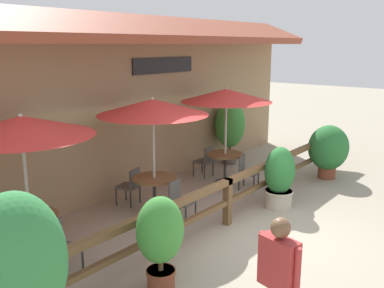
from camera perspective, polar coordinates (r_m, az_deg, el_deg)
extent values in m
plane|color=#9E937F|center=(8.26, 10.87, -12.27)|extent=(60.00, 60.00, 0.00)
cube|color=#997A56|center=(10.25, -9.87, 3.33)|extent=(14.00, 0.40, 3.60)
cube|color=brown|center=(9.70, -8.13, 15.16)|extent=(14.28, 1.48, 0.70)
cube|color=black|center=(10.92, -3.76, 10.43)|extent=(2.15, 0.04, 0.39)
cube|color=brown|center=(8.43, 4.81, -5.01)|extent=(10.40, 0.14, 0.11)
cube|color=brown|center=(8.57, 4.75, -7.68)|extent=(10.40, 0.10, 0.09)
cube|color=brown|center=(8.57, 4.75, -7.68)|extent=(0.14, 0.14, 0.95)
cube|color=brown|center=(12.96, 17.58, -1.03)|extent=(0.14, 0.14, 0.95)
cylinder|color=#B7B2A8|center=(7.46, -21.05, -6.80)|extent=(0.06, 0.06, 2.17)
cone|color=red|center=(7.16, -21.84, 2.25)|extent=(2.29, 2.29, 0.32)
sphere|color=#B2ADA3|center=(7.13, -21.95, 3.52)|extent=(0.07, 0.07, 0.07)
cylinder|color=brown|center=(7.57, -20.85, -9.14)|extent=(0.93, 0.93, 0.05)
cylinder|color=#333333|center=(7.72, -20.61, -11.83)|extent=(0.07, 0.07, 0.73)
cylinder|color=#333333|center=(7.87, -20.40, -14.14)|extent=(0.51, 0.51, 0.03)
cube|color=#514C47|center=(7.11, -16.69, -13.26)|extent=(0.51, 0.51, 0.05)
cube|color=#514C47|center=(7.13, -17.99, -11.27)|extent=(0.40, 0.14, 0.40)
cylinder|color=#2D2D2D|center=(6.97, -16.38, -15.86)|extent=(0.04, 0.04, 0.39)
cylinder|color=#2D2D2D|center=(7.22, -14.38, -14.64)|extent=(0.04, 0.04, 0.39)
cylinder|color=#2D2D2D|center=(7.20, -18.77, -15.04)|extent=(0.04, 0.04, 0.39)
cylinder|color=#2D2D2D|center=(7.45, -16.75, -13.91)|extent=(0.04, 0.04, 0.39)
cube|color=#514C47|center=(8.32, -23.99, -9.88)|extent=(0.48, 0.48, 0.05)
cube|color=#514C47|center=(8.10, -23.33, -8.74)|extent=(0.40, 0.10, 0.40)
cylinder|color=#2D2D2D|center=(8.65, -23.60, -10.56)|extent=(0.04, 0.04, 0.39)
cylinder|color=#2D2D2D|center=(8.37, -22.00, -11.22)|extent=(0.04, 0.04, 0.39)
cylinder|color=#2D2D2D|center=(8.17, -24.12, -12.04)|extent=(0.04, 0.04, 0.39)
cylinder|color=#B7B2A8|center=(8.99, -5.10, -2.60)|extent=(0.06, 0.06, 2.17)
cone|color=red|center=(8.74, -5.26, 4.96)|extent=(2.29, 2.29, 0.32)
sphere|color=#B2ADA3|center=(8.72, -5.29, 6.01)|extent=(0.07, 0.07, 0.07)
cylinder|color=brown|center=(9.08, -5.06, -4.60)|extent=(0.93, 0.93, 0.05)
cylinder|color=#333333|center=(9.21, -5.01, -6.91)|extent=(0.07, 0.07, 0.73)
cylinder|color=#333333|center=(9.33, -4.97, -8.92)|extent=(0.51, 0.51, 0.03)
cube|color=#514C47|center=(8.69, -1.25, -7.72)|extent=(0.47, 0.47, 0.05)
cube|color=#514C47|center=(8.71, -2.32, -6.11)|extent=(0.40, 0.09, 0.40)
cylinder|color=#2D2D2D|center=(8.53, -0.83, -9.74)|extent=(0.04, 0.04, 0.39)
cylinder|color=#2D2D2D|center=(8.83, 0.48, -8.92)|extent=(0.04, 0.04, 0.39)
cylinder|color=#2D2D2D|center=(8.72, -2.98, -9.23)|extent=(0.04, 0.04, 0.39)
cylinder|color=#2D2D2D|center=(9.01, -1.63, -8.45)|extent=(0.04, 0.04, 0.39)
cube|color=#514C47|center=(9.70, -8.55, -5.61)|extent=(0.51, 0.51, 0.05)
cube|color=#514C47|center=(9.53, -7.64, -4.50)|extent=(0.40, 0.13, 0.40)
cylinder|color=#2D2D2D|center=(10.02, -8.82, -6.34)|extent=(0.04, 0.04, 0.39)
cylinder|color=#2D2D2D|center=(9.73, -10.07, -7.00)|extent=(0.04, 0.04, 0.39)
cylinder|color=#2D2D2D|center=(9.82, -6.96, -6.68)|extent=(0.04, 0.04, 0.39)
cylinder|color=#2D2D2D|center=(9.53, -8.18, -7.37)|extent=(0.04, 0.04, 0.39)
cylinder|color=#B7B2A8|center=(10.95, 4.49, 0.28)|extent=(0.06, 0.06, 2.17)
cone|color=red|center=(10.74, 4.60, 6.50)|extent=(2.29, 2.29, 0.32)
sphere|color=#B2ADA3|center=(10.73, 4.62, 7.35)|extent=(0.07, 0.07, 0.07)
cylinder|color=brown|center=(11.02, 4.46, -1.39)|extent=(0.93, 0.93, 0.05)
cylinder|color=#333333|center=(11.13, 4.42, -3.33)|extent=(0.07, 0.07, 0.73)
cylinder|color=#333333|center=(11.23, 4.39, -5.04)|extent=(0.51, 0.51, 0.03)
cube|color=#514C47|center=(10.67, 7.60, -3.84)|extent=(0.51, 0.51, 0.05)
cube|color=#514C47|center=(10.66, 6.66, -2.56)|extent=(0.40, 0.13, 0.40)
cylinder|color=#2D2D2D|center=(10.51, 8.24, -5.39)|extent=(0.04, 0.04, 0.39)
cylinder|color=#2D2D2D|center=(10.86, 8.83, -4.80)|extent=(0.04, 0.04, 0.39)
cylinder|color=#2D2D2D|center=(10.62, 6.27, -5.14)|extent=(0.04, 0.04, 0.39)
cylinder|color=#2D2D2D|center=(10.96, 6.92, -4.56)|extent=(0.04, 0.04, 0.39)
cube|color=#514C47|center=(11.59, 1.51, -2.34)|extent=(0.43, 0.43, 0.05)
cube|color=#514C47|center=(11.42, 2.27, -1.42)|extent=(0.40, 0.04, 0.40)
cylinder|color=#2D2D2D|center=(11.91, 1.36, -3.03)|extent=(0.04, 0.04, 0.39)
cylinder|color=#2D2D2D|center=(11.62, 0.19, -3.43)|extent=(0.04, 0.04, 0.39)
cylinder|color=#2D2D2D|center=(11.69, 2.82, -3.36)|extent=(0.04, 0.04, 0.39)
cylinder|color=#2D2D2D|center=(11.40, 1.67, -3.78)|extent=(0.04, 0.04, 0.39)
cylinder|color=brown|center=(6.63, -4.16, -17.45)|extent=(0.41, 0.41, 0.28)
cylinder|color=brown|center=(6.57, -4.18, -16.54)|extent=(0.44, 0.44, 0.04)
cylinder|color=brown|center=(6.49, -4.20, -15.24)|extent=(0.07, 0.07, 0.30)
ellipsoid|color=#3D8E38|center=(6.28, -4.28, -11.36)|extent=(0.73, 0.66, 1.00)
cylinder|color=brown|center=(12.10, 17.51, -3.56)|extent=(0.46, 0.46, 0.33)
cylinder|color=brown|center=(12.06, 17.56, -2.90)|extent=(0.50, 0.50, 0.04)
ellipsoid|color=#287033|center=(11.93, 17.73, -0.46)|extent=(1.15, 1.04, 1.20)
cylinder|color=#B7AD99|center=(9.68, 11.45, -7.16)|extent=(0.59, 0.59, 0.39)
cylinder|color=#B7AD99|center=(9.62, 11.50, -6.17)|extent=(0.64, 0.64, 0.04)
ellipsoid|color=#287033|center=(9.48, 11.63, -3.50)|extent=(0.71, 0.64, 1.05)
ellipsoid|color=#338442|center=(4.90, -22.42, -14.63)|extent=(1.07, 0.96, 1.56)
cylinder|color=#564C47|center=(13.01, 5.02, -1.87)|extent=(0.44, 0.44, 0.31)
cylinder|color=#564C47|center=(12.97, 5.03, -1.29)|extent=(0.47, 0.47, 0.04)
cylinder|color=brown|center=(12.92, 5.05, -0.30)|extent=(0.08, 0.08, 0.42)
ellipsoid|color=#3D8E38|center=(12.78, 5.11, 2.68)|extent=(0.96, 0.86, 1.41)
cube|color=#B23333|center=(5.03, 11.50, -15.29)|extent=(0.31, 0.49, 0.60)
cylinder|color=#B23333|center=(5.18, 9.29, -14.31)|extent=(0.07, 0.07, 0.57)
cylinder|color=#B23333|center=(4.89, 13.87, -16.30)|extent=(0.07, 0.07, 0.57)
sphere|color=brown|center=(4.85, 11.73, -10.88)|extent=(0.23, 0.23, 0.23)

